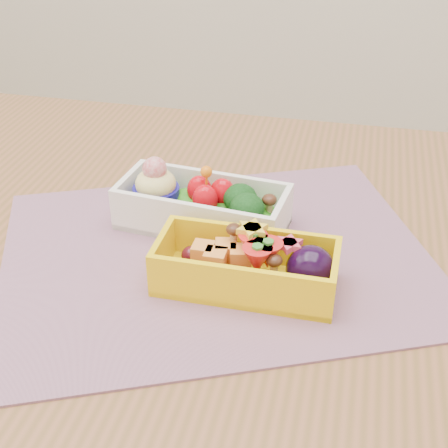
% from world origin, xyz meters
% --- Properties ---
extents(table, '(1.20, 0.80, 0.75)m').
position_xyz_m(table, '(0.00, 0.00, 0.65)').
color(table, brown).
rests_on(table, ground).
extents(placemat, '(0.56, 0.50, 0.00)m').
position_xyz_m(placemat, '(-0.04, -0.00, 0.75)').
color(placemat, '#A37185').
rests_on(placemat, table).
extents(bento_white, '(0.20, 0.10, 0.08)m').
position_xyz_m(bento_white, '(-0.07, 0.05, 0.78)').
color(bento_white, white).
rests_on(bento_white, placemat).
extents(bento_yellow, '(0.18, 0.08, 0.06)m').
position_xyz_m(bento_yellow, '(0.01, -0.05, 0.78)').
color(bento_yellow, yellow).
rests_on(bento_yellow, placemat).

